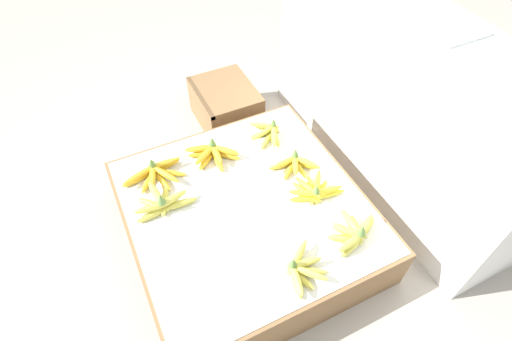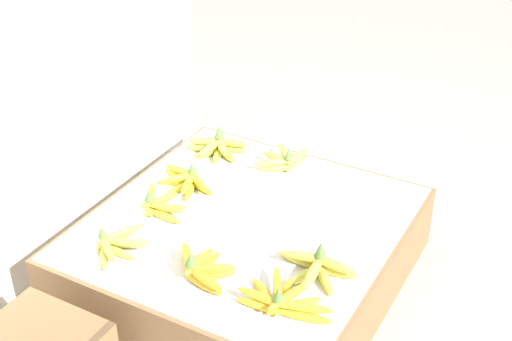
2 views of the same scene
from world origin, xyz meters
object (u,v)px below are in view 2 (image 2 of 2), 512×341
banana_bunch_middle_left (201,268)px  banana_bunch_back_left (116,244)px  banana_bunch_front_left (283,301)px  banana_bunch_back_right (218,147)px  banana_bunch_back_midleft (158,205)px  banana_bunch_back_midright (187,181)px  banana_bunch_front_midleft (318,267)px  banana_bunch_middle_right (284,160)px

banana_bunch_middle_left → banana_bunch_back_left: bearing=94.0°
banana_bunch_front_left → banana_bunch_back_right: (0.62, 0.59, 0.01)m
banana_bunch_back_midleft → banana_bunch_front_left: bearing=-110.9°
banana_bunch_middle_left → banana_bunch_back_midright: 0.48m
banana_bunch_front_midleft → banana_bunch_back_midright: (0.21, 0.58, -0.00)m
banana_bunch_back_midright → banana_bunch_back_right: 0.24m
banana_bunch_back_midleft → banana_bunch_back_midright: (0.17, 0.00, -0.00)m
banana_bunch_front_midleft → banana_bunch_middle_left: banana_bunch_front_midleft is taller
banana_bunch_back_midleft → banana_bunch_back_right: bearing=3.8°
banana_bunch_back_midright → banana_bunch_back_right: banana_bunch_back_right is taller
banana_bunch_front_left → banana_bunch_front_midleft: size_ratio=1.08×
banana_bunch_back_midright → banana_bunch_back_left: bearing=-178.3°
banana_bunch_back_midleft → banana_bunch_back_right: banana_bunch_back_right is taller
banana_bunch_front_midleft → banana_bunch_back_right: bearing=53.5°
banana_bunch_front_midleft → banana_bunch_middle_right: (0.49, 0.36, -0.00)m
banana_bunch_front_left → banana_bunch_back_right: banana_bunch_back_right is taller
banana_bunch_front_left → banana_bunch_back_left: (-0.02, 0.55, -0.00)m
banana_bunch_middle_left → banana_bunch_middle_right: banana_bunch_middle_left is taller
banana_bunch_middle_left → banana_bunch_back_right: bearing=27.8°
banana_bunch_back_left → banana_bunch_back_midright: banana_bunch_back_midright is taller
banana_bunch_middle_left → banana_bunch_back_left: banana_bunch_middle_left is taller
banana_bunch_front_midleft → banana_bunch_middle_left: (-0.17, 0.28, 0.00)m
banana_bunch_back_midright → banana_bunch_middle_left: bearing=-141.6°
banana_bunch_middle_right → banana_bunch_back_midright: same height
banana_bunch_front_left → banana_bunch_front_midleft: 0.17m
banana_bunch_front_left → banana_bunch_back_midleft: size_ratio=1.38×
banana_bunch_back_right → banana_bunch_front_left: bearing=-136.7°
banana_bunch_front_midleft → banana_bunch_back_midleft: 0.58m
banana_bunch_middle_right → banana_bunch_back_right: 0.26m
banana_bunch_middle_left → banana_bunch_back_right: banana_bunch_back_right is taller
banana_bunch_back_midleft → banana_bunch_middle_right: bearing=-26.7°
banana_bunch_back_midleft → banana_bunch_back_midright: banana_bunch_back_midleft is taller
banana_bunch_front_midleft → banana_bunch_back_midright: 0.62m
banana_bunch_front_midleft → banana_bunch_back_left: banana_bunch_front_midleft is taller
banana_bunch_front_midleft → banana_bunch_back_midleft: bearing=85.8°
banana_bunch_back_midleft → banana_bunch_back_midright: size_ratio=0.84×
banana_bunch_front_left → banana_bunch_back_midright: (0.38, 0.56, -0.00)m
banana_bunch_front_midleft → banana_bunch_back_left: size_ratio=1.11×
banana_bunch_back_midleft → banana_bunch_back_right: size_ratio=0.86×
banana_bunch_back_left → banana_bunch_back_right: (0.64, 0.04, 0.01)m
banana_bunch_middle_right → banana_bunch_back_right: bearing=98.8°
banana_bunch_middle_right → banana_bunch_back_midright: size_ratio=0.82×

